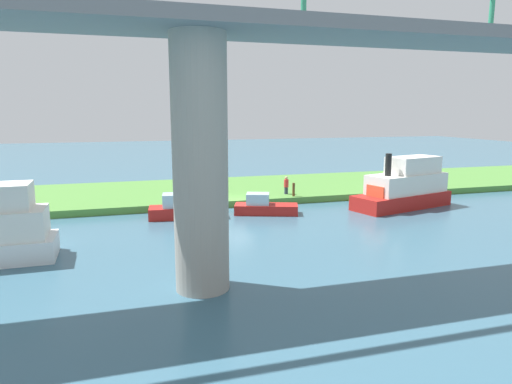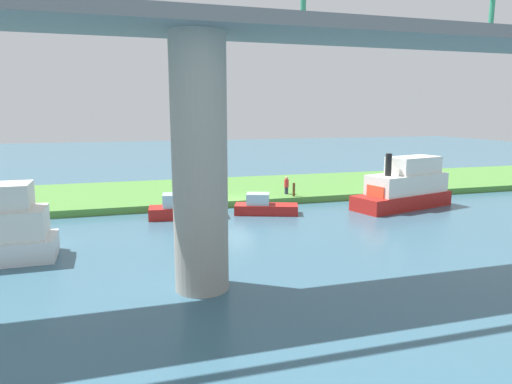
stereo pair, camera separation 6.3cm
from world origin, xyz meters
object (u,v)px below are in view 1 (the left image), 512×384
person_on_bank (286,185)px  skiff_small (405,187)px  motorboat_red (184,209)px  motorboat_white (264,207)px  bridge_pylon (200,166)px  mooring_post (294,190)px

person_on_bank → skiff_small: (-7.34, 4.92, 0.28)m
person_on_bank → motorboat_red: 9.32m
motorboat_white → bridge_pylon: bearing=62.1°
mooring_post → person_on_bank: bearing=-79.4°
person_on_bank → motorboat_white: bearing=52.9°
bridge_pylon → motorboat_white: (-6.35, -11.97, -4.35)m
motorboat_red → skiff_small: (-15.87, 1.21, 0.91)m
mooring_post → motorboat_red: (8.73, 2.63, -0.44)m
mooring_post → motorboat_white: size_ratio=0.23×
bridge_pylon → motorboat_white: bridge_pylon is taller
person_on_bank → mooring_post: person_on_bank is taller
bridge_pylon → motorboat_red: size_ratio=1.95×
mooring_post → motorboat_red: 9.13m
bridge_pylon → skiff_small: 20.50m
person_on_bank → mooring_post: 1.11m
skiff_small → person_on_bank: bearing=-33.8°
motorboat_red → motorboat_white: bearing=175.3°
bridge_pylon → motorboat_red: bearing=-94.4°
person_on_bank → motorboat_white: (3.14, 4.16, -0.69)m
mooring_post → skiff_small: bearing=151.7°
person_on_bank → motorboat_white: 5.25m
bridge_pylon → person_on_bank: (-9.49, -16.13, -3.65)m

